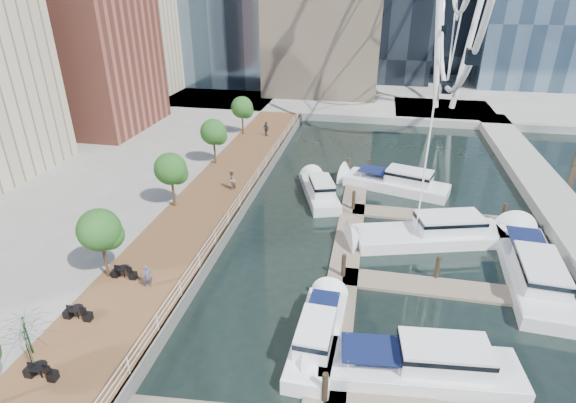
{
  "coord_description": "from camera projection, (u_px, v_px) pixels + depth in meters",
  "views": [
    {
      "loc": [
        4.19,
        -16.69,
        17.52
      ],
      "look_at": [
        -1.6,
        12.59,
        3.0
      ],
      "focal_mm": 28.0,
      "sensor_mm": 36.0,
      "label": 1
    }
  ],
  "objects": [
    {
      "name": "cafe_tables",
      "position": [
        60.0,
        340.0,
        22.57
      ],
      "size": [
        2.5,
        13.7,
        0.74
      ],
      "color": "black",
      "rests_on": "ground"
    },
    {
      "name": "ground",
      "position": [
        271.0,
        361.0,
        23.12
      ],
      "size": [
        520.0,
        520.0,
        0.0
      ],
      "primitive_type": "plane",
      "color": "black",
      "rests_on": "ground"
    },
    {
      "name": "railing",
      "position": [
        240.0,
        200.0,
        36.75
      ],
      "size": [
        0.1,
        60.0,
        1.05
      ],
      "primitive_type": null,
      "color": "white",
      "rests_on": "boardwalk"
    },
    {
      "name": "land_far",
      "position": [
        363.0,
        59.0,
        112.89
      ],
      "size": [
        200.0,
        114.0,
        1.0
      ],
      "primitive_type": "cube",
      "color": "gray",
      "rests_on": "ground"
    },
    {
      "name": "breakwater",
      "position": [
        561.0,
        212.0,
        37.06
      ],
      "size": [
        4.0,
        60.0,
        1.0
      ],
      "primitive_type": "cube",
      "color": "gray",
      "rests_on": "ground"
    },
    {
      "name": "boardwalk",
      "position": [
        207.0,
        208.0,
        37.7
      ],
      "size": [
        6.0,
        60.0,
        1.0
      ],
      "primitive_type": "cube",
      "color": "brown",
      "rests_on": "ground"
    },
    {
      "name": "yacht_foreground",
      "position": [
        415.0,
        376.0,
        22.25
      ],
      "size": [
        11.22,
        4.0,
        2.15
      ],
      "primitive_type": null,
      "rotation": [
        0.0,
        0.0,
        1.67
      ],
      "color": "silver",
      "rests_on": "ground"
    },
    {
      "name": "pier",
      "position": [
        443.0,
        111.0,
        66.34
      ],
      "size": [
        14.0,
        12.0,
        1.0
      ],
      "primitive_type": "cube",
      "color": "gray",
      "rests_on": "ground"
    },
    {
      "name": "floating_docks",
      "position": [
        419.0,
        263.0,
        30.32
      ],
      "size": [
        16.0,
        34.0,
        2.6
      ],
      "color": "#6D6051",
      "rests_on": "ground"
    },
    {
      "name": "pedestrian_mid",
      "position": [
        231.0,
        180.0,
        39.59
      ],
      "size": [
        0.87,
        1.01,
        1.81
      ],
      "primitive_type": "imported",
      "rotation": [
        0.0,
        0.0,
        -1.8
      ],
      "color": "#886A5E",
      "rests_on": "boardwalk"
    },
    {
      "name": "pedestrian_near",
      "position": [
        147.0,
        276.0,
        26.81
      ],
      "size": [
        0.65,
        0.65,
        1.52
      ],
      "primitive_type": "imported",
      "rotation": [
        0.0,
        0.0,
        0.8
      ],
      "color": "#44465B",
      "rests_on": "boardwalk"
    },
    {
      "name": "cafe_seating",
      "position": [
        9.0,
        371.0,
        19.68
      ],
      "size": [
        4.47,
        8.94,
        2.65
      ],
      "color": "#103B20",
      "rests_on": "ground"
    },
    {
      "name": "moored_yachts",
      "position": [
        423.0,
        247.0,
        33.11
      ],
      "size": [
        19.84,
        33.61,
        11.5
      ],
      "color": "silver",
      "rests_on": "ground"
    },
    {
      "name": "street_trees",
      "position": [
        170.0,
        169.0,
        35.58
      ],
      "size": [
        2.6,
        42.6,
        4.6
      ],
      "color": "#3F2B1C",
      "rests_on": "ground"
    },
    {
      "name": "midrise_condos",
      "position": [
        14.0,
        27.0,
        46.76
      ],
      "size": [
        19.0,
        67.0,
        28.0
      ],
      "color": "#BCAD8E",
      "rests_on": "ground"
    },
    {
      "name": "seawall",
      "position": [
        242.0,
        212.0,
        37.18
      ],
      "size": [
        0.25,
        60.0,
        1.0
      ],
      "primitive_type": "cube",
      "color": "#595954",
      "rests_on": "ground"
    },
    {
      "name": "pedestrian_far",
      "position": [
        266.0,
        129.0,
        53.69
      ],
      "size": [
        1.09,
        0.95,
        1.76
      ],
      "primitive_type": "imported",
      "rotation": [
        0.0,
        0.0,
        2.52
      ],
      "color": "#31343D",
      "rests_on": "boardwalk"
    }
  ]
}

